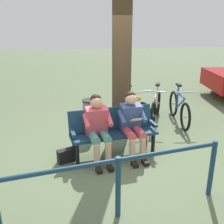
# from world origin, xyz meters

# --- Properties ---
(ground_plane) EXTENTS (40.00, 40.00, 0.00)m
(ground_plane) POSITION_xyz_m (0.00, 0.00, 0.00)
(ground_plane) COLOR #566647
(bench) EXTENTS (1.66, 0.75, 0.87)m
(bench) POSITION_xyz_m (0.08, 0.07, 0.51)
(bench) COLOR navy
(bench) RESTS_ON ground
(person_reading) EXTENTS (0.54, 0.81, 1.20)m
(person_reading) POSITION_xyz_m (-0.27, 0.17, 0.66)
(person_reading) COLOR #334772
(person_reading) RESTS_ON ground
(person_companion) EXTENTS (0.54, 0.81, 1.20)m
(person_companion) POSITION_xyz_m (0.36, 0.29, 0.66)
(person_companion) COLOR #D84C59
(person_companion) RESTS_ON ground
(handbag) EXTENTS (0.33, 0.25, 0.24)m
(handbag) POSITION_xyz_m (0.94, 0.31, 0.12)
(handbag) COLOR black
(handbag) RESTS_ON ground
(tree_trunk) EXTENTS (0.40, 0.40, 3.22)m
(tree_trunk) POSITION_xyz_m (-0.23, -0.86, 1.61)
(tree_trunk) COLOR #4C3823
(tree_trunk) RESTS_ON ground
(litter_bin) EXTENTS (0.34, 0.34, 0.80)m
(litter_bin) POSITION_xyz_m (0.45, -0.85, 0.40)
(litter_bin) COLOR slate
(litter_bin) RESTS_ON ground
(bicycle_orange) EXTENTS (0.48, 1.68, 0.94)m
(bicycle_orange) POSITION_xyz_m (-1.74, -1.33, 0.36)
(bicycle_orange) COLOR black
(bicycle_orange) RESTS_ON ground
(bicycle_red) EXTENTS (0.74, 1.57, 0.94)m
(bicycle_red) POSITION_xyz_m (-1.19, -1.46, 0.36)
(bicycle_red) COLOR black
(bicycle_red) RESTS_ON ground
(bicycle_silver) EXTENTS (0.74, 1.57, 0.94)m
(bicycle_silver) POSITION_xyz_m (-0.57, -1.46, 0.36)
(bicycle_silver) COLOR black
(bicycle_silver) RESTS_ON ground
(railing_fence) EXTENTS (2.82, 0.63, 0.85)m
(railing_fence) POSITION_xyz_m (0.22, 1.79, 0.58)
(railing_fence) COLOR navy
(railing_fence) RESTS_ON ground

